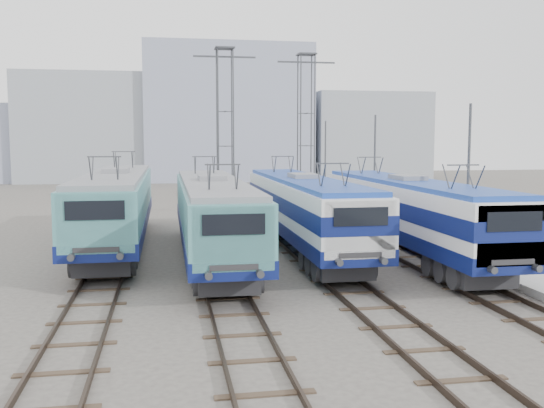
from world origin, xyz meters
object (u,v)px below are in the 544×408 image
(catenary_tower_west, at_px, (225,123))
(catenary_tower_east, at_px, (306,125))
(locomotive_far_right, at_px, (408,209))
(mast_mid, at_px, (374,171))
(locomotive_center_left, at_px, (213,212))
(mast_rear, at_px, (325,164))
(locomotive_far_left, at_px, (116,203))
(locomotive_center_right, at_px, (304,206))
(mast_front, at_px, (468,185))

(catenary_tower_west, bearing_deg, catenary_tower_east, 17.10)
(locomotive_far_right, bearing_deg, catenary_tower_west, 110.61)
(catenary_tower_west, relative_size, mast_mid, 1.71)
(locomotive_center_left, relative_size, catenary_tower_west, 1.49)
(catenary_tower_east, xyz_separation_m, mast_rear, (2.10, 2.00, -3.14))
(locomotive_far_left, distance_m, mast_mid, 16.30)
(locomotive_center_left, relative_size, locomotive_center_right, 1.01)
(locomotive_center_left, relative_size, mast_mid, 2.56)
(locomotive_center_left, height_order, catenary_tower_east, catenary_tower_east)
(locomotive_center_left, distance_m, mast_mid, 14.30)
(mast_rear, bearing_deg, locomotive_far_right, -94.82)
(catenary_tower_west, distance_m, mast_mid, 12.16)
(locomotive_far_left, relative_size, locomotive_far_right, 1.06)
(locomotive_far_left, relative_size, mast_front, 2.68)
(locomotive_far_left, distance_m, mast_front, 16.77)
(locomotive_far_left, xyz_separation_m, locomotive_center_right, (9.00, -2.59, -0.06))
(mast_front, xyz_separation_m, mast_rear, (0.00, 24.00, 0.00))
(catenary_tower_east, bearing_deg, mast_front, -84.55)
(locomotive_center_left, xyz_separation_m, mast_front, (10.85, -2.77, 1.27))
(locomotive_center_right, height_order, mast_rear, mast_rear)
(locomotive_center_right, bearing_deg, mast_rear, 72.34)
(locomotive_far_left, relative_size, mast_rear, 2.68)
(locomotive_far_left, distance_m, mast_rear, 23.20)
(catenary_tower_east, distance_m, mast_rear, 4.28)
(locomotive_far_left, height_order, mast_mid, mast_mid)
(catenary_tower_west, distance_m, mast_front, 22.00)
(mast_rear, bearing_deg, locomotive_center_left, -117.07)
(catenary_tower_east, distance_m, mast_mid, 10.69)
(locomotive_center_left, distance_m, locomotive_center_right, 4.68)
(mast_mid, height_order, mast_rear, same)
(locomotive_center_left, height_order, catenary_tower_west, catenary_tower_west)
(catenary_tower_west, xyz_separation_m, catenary_tower_east, (6.50, 2.00, 0.00))
(locomotive_far_right, height_order, mast_mid, mast_mid)
(mast_mid, distance_m, mast_rear, 12.00)
(locomotive_center_left, distance_m, catenary_tower_east, 21.58)
(catenary_tower_west, bearing_deg, locomotive_far_right, -69.39)
(locomotive_center_left, bearing_deg, mast_mid, 40.40)
(locomotive_far_right, relative_size, catenary_tower_east, 1.48)
(catenary_tower_east, xyz_separation_m, mast_front, (2.10, -22.00, -3.14))
(locomotive_center_right, distance_m, mast_mid, 10.24)
(locomotive_far_right, bearing_deg, locomotive_center_left, 175.47)
(locomotive_far_left, bearing_deg, mast_front, -23.42)
(locomotive_far_left, height_order, locomotive_center_right, locomotive_far_left)
(locomotive_far_right, bearing_deg, mast_rear, 85.18)
(mast_front, bearing_deg, catenary_tower_east, 95.45)
(locomotive_center_left, height_order, mast_rear, mast_rear)
(locomotive_far_left, height_order, locomotive_center_left, locomotive_far_left)
(mast_mid, bearing_deg, mast_front, -90.00)
(locomotive_center_left, bearing_deg, catenary_tower_west, 82.56)
(locomotive_far_left, distance_m, catenary_tower_east, 20.73)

